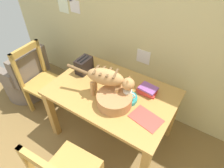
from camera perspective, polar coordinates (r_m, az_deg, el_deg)
wall_rear at (r=2.17m, az=12.64°, el=17.92°), size 4.58×0.11×2.50m
dining_table at (r=2.02m, az=0.00°, el=-4.04°), size 1.27×0.84×0.73m
cat at (r=1.77m, az=-1.11°, el=1.62°), size 0.65×0.23×0.31m
saucer_bowl at (r=1.87m, az=4.51°, el=-4.28°), size 0.20×0.20×0.04m
coffee_mug at (r=1.82m, az=4.71°, el=-2.93°), size 0.13×0.08×0.09m
magazine at (r=1.75m, az=10.03°, el=-10.03°), size 0.31×0.24×0.01m
book_stack at (r=1.96m, az=10.50°, el=-1.73°), size 0.20×0.15×0.07m
wicker_basket at (r=1.80m, az=0.71°, el=-4.64°), size 0.33×0.33×0.11m
toaster at (r=2.19m, az=-8.32°, el=5.52°), size 0.12×0.20×0.18m
wooden_chair_near at (r=2.66m, az=-19.94°, el=0.62°), size 0.44×0.44×0.93m
wicker_armchair at (r=3.10m, az=-24.21°, el=1.42°), size 0.61×0.62×0.78m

